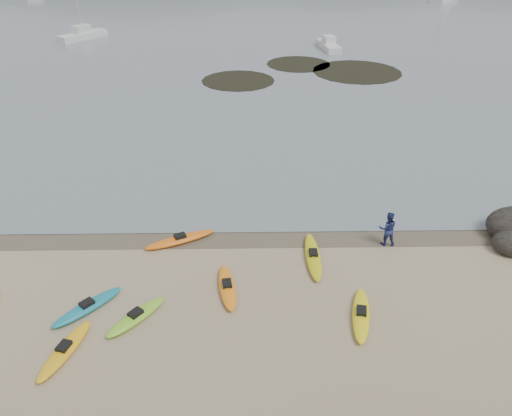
{
  "coord_description": "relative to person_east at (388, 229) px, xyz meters",
  "views": [
    {
      "loc": [
        -0.37,
        -21.63,
        14.35
      ],
      "look_at": [
        0.0,
        0.0,
        1.5
      ],
      "focal_mm": 35.0,
      "sensor_mm": 36.0,
      "label": 1
    }
  ],
  "objects": [
    {
      "name": "wet_sand",
      "position": [
        -6.49,
        0.82,
        -0.91
      ],
      "size": [
        60.0,
        60.0,
        0.0
      ],
      "primitive_type": "plane",
      "color": "brown",
      "rests_on": "ground"
    },
    {
      "name": "kelp_mats",
      "position": [
        -0.43,
        31.26,
        -0.88
      ],
      "size": [
        20.6,
        13.21,
        0.04
      ],
      "color": "black",
      "rests_on": "water"
    },
    {
      "name": "ground",
      "position": [
        -6.49,
        1.12,
        -0.91
      ],
      "size": [
        600.0,
        600.0,
        0.0
      ],
      "primitive_type": "plane",
      "color": "tan",
      "rests_on": "ground"
    },
    {
      "name": "kayaks",
      "position": [
        -9.87,
        -3.75,
        -0.74
      ],
      "size": [
        16.75,
        10.1,
        0.34
      ],
      "color": "yellow",
      "rests_on": "ground"
    },
    {
      "name": "person_east",
      "position": [
        0.0,
        0.0,
        0.0
      ],
      "size": [
        0.93,
        0.75,
        1.83
      ],
      "primitive_type": "imported",
      "rotation": [
        0.0,
        0.0,
        3.07
      ],
      "color": "navy",
      "rests_on": "ground"
    }
  ]
}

